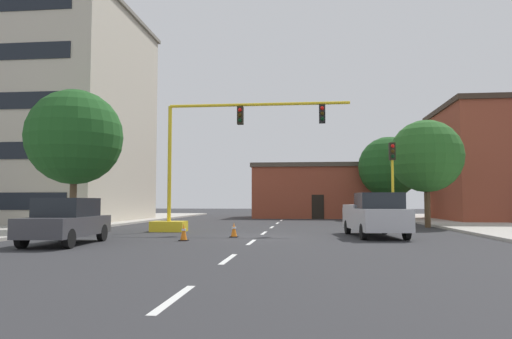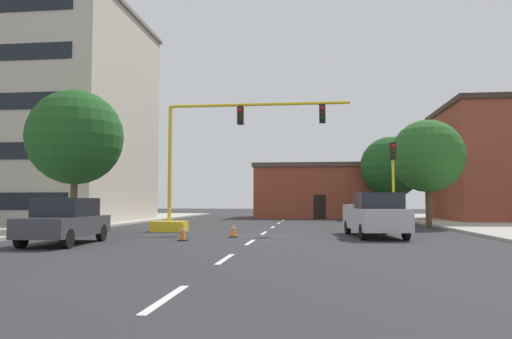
% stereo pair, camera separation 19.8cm
% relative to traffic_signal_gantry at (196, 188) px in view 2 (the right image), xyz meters
% --- Properties ---
extents(ground_plane, '(160.00, 160.00, 0.00)m').
position_rel_traffic_signal_gantry_xyz_m(ground_plane, '(3.73, -3.15, -2.33)').
color(ground_plane, '#2D2D30').
extents(sidewalk_left, '(6.00, 56.00, 0.14)m').
position_rel_traffic_signal_gantry_xyz_m(sidewalk_left, '(-9.34, 4.85, -2.26)').
color(sidewalk_left, '#B2ADA3').
rests_on(sidewalk_left, ground_plane).
extents(sidewalk_right, '(6.00, 56.00, 0.14)m').
position_rel_traffic_signal_gantry_xyz_m(sidewalk_right, '(16.79, 4.85, -2.26)').
color(sidewalk_right, '#B2ADA3').
rests_on(sidewalk_right, ground_plane).
extents(lane_stripe_seg_0, '(0.16, 2.40, 0.01)m').
position_rel_traffic_signal_gantry_xyz_m(lane_stripe_seg_0, '(3.73, -17.15, -2.33)').
color(lane_stripe_seg_0, silver).
rests_on(lane_stripe_seg_0, ground_plane).
extents(lane_stripe_seg_1, '(0.16, 2.40, 0.01)m').
position_rel_traffic_signal_gantry_xyz_m(lane_stripe_seg_1, '(3.73, -11.65, -2.33)').
color(lane_stripe_seg_1, silver).
rests_on(lane_stripe_seg_1, ground_plane).
extents(lane_stripe_seg_2, '(0.16, 2.40, 0.01)m').
position_rel_traffic_signal_gantry_xyz_m(lane_stripe_seg_2, '(3.73, -6.15, -2.33)').
color(lane_stripe_seg_2, silver).
rests_on(lane_stripe_seg_2, ground_plane).
extents(lane_stripe_seg_3, '(0.16, 2.40, 0.01)m').
position_rel_traffic_signal_gantry_xyz_m(lane_stripe_seg_3, '(3.73, -0.65, -2.33)').
color(lane_stripe_seg_3, silver).
rests_on(lane_stripe_seg_3, ground_plane).
extents(lane_stripe_seg_4, '(0.16, 2.40, 0.01)m').
position_rel_traffic_signal_gantry_xyz_m(lane_stripe_seg_4, '(3.73, 4.85, -2.33)').
color(lane_stripe_seg_4, silver).
rests_on(lane_stripe_seg_4, ground_plane).
extents(lane_stripe_seg_5, '(0.16, 2.40, 0.01)m').
position_rel_traffic_signal_gantry_xyz_m(lane_stripe_seg_5, '(3.73, 10.35, -2.33)').
color(lane_stripe_seg_5, silver).
rests_on(lane_stripe_seg_5, ground_plane).
extents(lane_stripe_seg_6, '(0.16, 2.40, 0.01)m').
position_rel_traffic_signal_gantry_xyz_m(lane_stripe_seg_6, '(3.73, 15.85, -2.33)').
color(lane_stripe_seg_6, silver).
rests_on(lane_stripe_seg_6, ground_plane).
extents(building_tall_left, '(15.46, 13.93, 16.45)m').
position_rel_traffic_signal_gantry_xyz_m(building_tall_left, '(-15.23, 10.33, 5.90)').
color(building_tall_left, beige).
rests_on(building_tall_left, ground_plane).
extents(building_brick_center, '(12.41, 8.48, 5.18)m').
position_rel_traffic_signal_gantry_xyz_m(building_brick_center, '(6.87, 23.04, 0.27)').
color(building_brick_center, brown).
rests_on(building_brick_center, ground_plane).
extents(traffic_signal_gantry, '(10.51, 1.20, 6.83)m').
position_rel_traffic_signal_gantry_xyz_m(traffic_signal_gantry, '(0.00, 0.00, 0.00)').
color(traffic_signal_gantry, yellow).
rests_on(traffic_signal_gantry, ground_plane).
extents(traffic_light_pole_right, '(0.32, 0.47, 4.80)m').
position_rel_traffic_signal_gantry_xyz_m(traffic_light_pole_right, '(10.55, 1.57, 1.20)').
color(traffic_light_pole_right, yellow).
rests_on(traffic_light_pole_right, ground_plane).
extents(tree_left_near, '(5.01, 5.01, 7.50)m').
position_rel_traffic_signal_gantry_xyz_m(tree_left_near, '(-6.26, -1.12, 2.66)').
color(tree_left_near, brown).
rests_on(tree_left_near, ground_plane).
extents(tree_right_far, '(5.36, 5.36, 7.29)m').
position_rel_traffic_signal_gantry_xyz_m(tree_right_far, '(13.10, 18.04, 2.27)').
color(tree_right_far, '#4C3823').
rests_on(tree_right_far, ground_plane).
extents(tree_right_mid, '(4.49, 4.49, 6.65)m').
position_rel_traffic_signal_gantry_xyz_m(tree_right_mid, '(13.29, 5.50, 2.07)').
color(tree_right_mid, '#4C3823').
rests_on(tree_right_mid, ground_plane).
extents(pickup_truck_silver, '(2.51, 5.57, 1.99)m').
position_rel_traffic_signal_gantry_xyz_m(pickup_truck_silver, '(8.99, -2.68, -1.35)').
color(pickup_truck_silver, '#BCBCC1').
rests_on(pickup_truck_silver, ground_plane).
extents(sedan_dark_gray_near_left, '(2.11, 4.60, 1.74)m').
position_rel_traffic_signal_gantry_xyz_m(sedan_dark_gray_near_left, '(-3.08, -7.84, -1.44)').
color(sedan_dark_gray_near_left, '#3D3D42').
rests_on(sedan_dark_gray_near_left, ground_plane).
extents(traffic_cone_roadside_a, '(0.36, 0.36, 0.66)m').
position_rel_traffic_signal_gantry_xyz_m(traffic_cone_roadside_a, '(2.64, -3.61, -2.00)').
color(traffic_cone_roadside_a, black).
rests_on(traffic_cone_roadside_a, ground_plane).
extents(traffic_cone_roadside_b, '(0.36, 0.36, 0.71)m').
position_rel_traffic_signal_gantry_xyz_m(traffic_cone_roadside_b, '(0.90, -5.75, -1.98)').
color(traffic_cone_roadside_b, black).
rests_on(traffic_cone_roadside_b, ground_plane).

